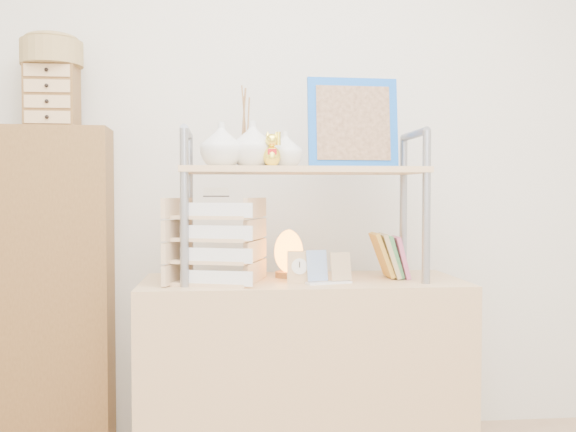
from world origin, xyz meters
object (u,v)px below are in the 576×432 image
Objects in this scene: letter_tray at (217,245)px; salt_lamp at (289,253)px; desk at (302,378)px; cabinet at (56,289)px.

letter_tray reaches higher than salt_lamp.
letter_tray is 1.89× the size of salt_lamp.
salt_lamp is (0.28, 0.13, -0.04)m from letter_tray.
salt_lamp is (-0.05, 0.07, 0.47)m from desk.
cabinet is 7.30× the size of salt_lamp.
desk is at bearing 10.80° from letter_tray.
salt_lamp is (0.95, -0.30, 0.17)m from cabinet.
cabinet is at bearing 147.55° from letter_tray.
salt_lamp is at bearing 25.45° from letter_tray.
salt_lamp reaches higher than desk.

